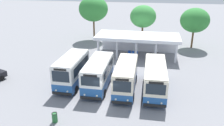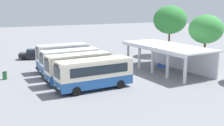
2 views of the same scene
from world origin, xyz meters
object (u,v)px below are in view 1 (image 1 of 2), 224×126
object	(u,v)px
waiting_chair_end_by_column	(129,53)
waiting_chair_middle_seat	(136,53)
city_bus_second_in_row	(98,73)
city_bus_middle_cream	(126,76)
city_bus_nearest_orange	(72,70)
waiting_chair_second_from_end	(133,53)
litter_bin_apron	(55,117)
city_bus_fourth_amber	(155,77)

from	to	relation	value
waiting_chair_end_by_column	waiting_chair_middle_seat	bearing A→B (deg)	2.00
waiting_chair_end_by_column	city_bus_second_in_row	bearing A→B (deg)	-101.10
city_bus_middle_cream	waiting_chair_end_by_column	distance (m)	11.79
city_bus_nearest_orange	waiting_chair_end_by_column	distance (m)	12.68
city_bus_middle_cream	waiting_chair_middle_seat	bearing A→B (deg)	89.01
city_bus_second_in_row	waiting_chair_middle_seat	world-z (taller)	city_bus_second_in_row
city_bus_middle_cream	waiting_chair_middle_seat	size ratio (longest dim) A/B	8.49
city_bus_nearest_orange	city_bus_second_in_row	size ratio (longest dim) A/B	0.92
waiting_chair_end_by_column	city_bus_middle_cream	bearing A→B (deg)	-85.52
city_bus_nearest_orange	waiting_chair_middle_seat	size ratio (longest dim) A/B	7.65
waiting_chair_second_from_end	litter_bin_apron	xyz separation A→B (m)	(-4.99, -18.60, -0.07)
city_bus_fourth_amber	waiting_chair_middle_seat	xyz separation A→B (m)	(-2.96, 11.31, -1.21)
city_bus_nearest_orange	waiting_chair_second_from_end	world-z (taller)	city_bus_nearest_orange
city_bus_fourth_amber	waiting_chair_second_from_end	distance (m)	11.78
city_bus_nearest_orange	waiting_chair_end_by_column	size ratio (longest dim) A/B	7.65
waiting_chair_end_by_column	waiting_chair_middle_seat	xyz separation A→B (m)	(1.12, 0.04, 0.00)
city_bus_middle_cream	city_bus_fourth_amber	world-z (taller)	city_bus_middle_cream
city_bus_fourth_amber	litter_bin_apron	distance (m)	11.36
city_bus_nearest_orange	waiting_chair_second_from_end	distance (m)	12.85
city_bus_nearest_orange	city_bus_middle_cream	world-z (taller)	city_bus_nearest_orange
city_bus_middle_cream	litter_bin_apron	bearing A→B (deg)	-127.32
waiting_chair_middle_seat	litter_bin_apron	xyz separation A→B (m)	(-5.55, -18.73, -0.07)
city_bus_second_in_row	city_bus_nearest_orange	bearing A→B (deg)	178.64
city_bus_fourth_amber	waiting_chair_middle_seat	distance (m)	11.76
waiting_chair_second_from_end	litter_bin_apron	size ratio (longest dim) A/B	0.96
waiting_chair_second_from_end	litter_bin_apron	distance (m)	19.26
waiting_chair_end_by_column	waiting_chair_second_from_end	xyz separation A→B (m)	(0.56, -0.09, 0.00)
city_bus_second_in_row	litter_bin_apron	world-z (taller)	city_bus_second_in_row
city_bus_nearest_orange	city_bus_fourth_amber	world-z (taller)	city_bus_nearest_orange
city_bus_middle_cream	waiting_chair_second_from_end	distance (m)	11.66
city_bus_second_in_row	city_bus_middle_cream	bearing A→B (deg)	-4.01
waiting_chair_second_from_end	city_bus_middle_cream	bearing A→B (deg)	-88.24
city_bus_fourth_amber	waiting_chair_middle_seat	size ratio (longest dim) A/B	9.27
city_bus_nearest_orange	city_bus_fourth_amber	distance (m)	9.49
city_bus_second_in_row	waiting_chair_end_by_column	distance (m)	11.75
city_bus_fourth_amber	litter_bin_apron	bearing A→B (deg)	-138.90
waiting_chair_middle_seat	waiting_chair_end_by_column	bearing A→B (deg)	-178.00
waiting_chair_second_from_end	city_bus_second_in_row	bearing A→B (deg)	-103.87
city_bus_second_in_row	waiting_chair_end_by_column	xyz separation A→B (m)	(2.25, 11.46, -1.26)
city_bus_nearest_orange	litter_bin_apron	distance (m)	7.51
city_bus_fourth_amber	waiting_chair_second_from_end	xyz separation A→B (m)	(-3.52, 11.18, -1.21)
city_bus_second_in_row	city_bus_fourth_amber	bearing A→B (deg)	1.71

